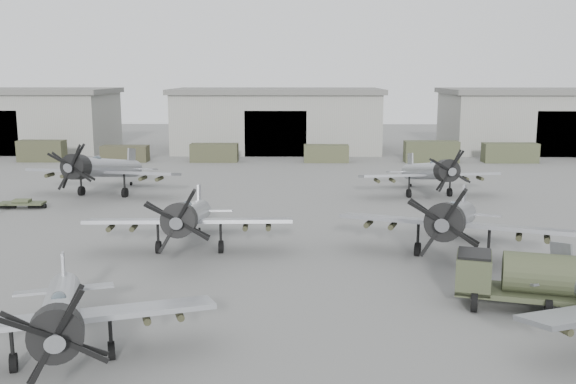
% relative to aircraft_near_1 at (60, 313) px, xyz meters
% --- Properties ---
extents(ground, '(220.00, 220.00, 0.00)m').
position_rel_aircraft_near_1_xyz_m(ground, '(5.81, 6.38, -2.10)').
color(ground, slate).
rests_on(ground, ground).
extents(hangar_left, '(29.00, 14.80, 8.70)m').
position_rel_aircraft_near_1_xyz_m(hangar_left, '(-32.19, 68.34, 2.27)').
color(hangar_left, gray).
rests_on(hangar_left, ground).
extents(hangar_center, '(29.00, 14.80, 8.70)m').
position_rel_aircraft_near_1_xyz_m(hangar_center, '(5.81, 68.34, 2.27)').
color(hangar_center, gray).
rests_on(hangar_center, ground).
extents(hangar_right, '(29.00, 14.80, 8.70)m').
position_rel_aircraft_near_1_xyz_m(hangar_right, '(43.81, 68.34, 2.27)').
color(hangar_right, gray).
rests_on(hangar_right, ground).
extents(support_truck_1, '(5.62, 2.20, 2.62)m').
position_rel_aircraft_near_1_xyz_m(support_truck_1, '(-23.08, 56.38, -0.79)').
color(support_truck_1, '#3D3F29').
rests_on(support_truck_1, ground).
extents(support_truck_2, '(5.70, 2.20, 2.00)m').
position_rel_aircraft_near_1_xyz_m(support_truck_2, '(-12.71, 56.38, -1.10)').
color(support_truck_2, '#3D3B27').
rests_on(support_truck_2, ground).
extents(support_truck_3, '(5.83, 2.20, 2.25)m').
position_rel_aircraft_near_1_xyz_m(support_truck_3, '(-1.60, 56.38, -0.98)').
color(support_truck_3, '#3F412A').
rests_on(support_truck_3, ground).
extents(support_truck_4, '(5.49, 2.20, 2.12)m').
position_rel_aircraft_near_1_xyz_m(support_truck_4, '(12.24, 56.38, -1.04)').
color(support_truck_4, '#474A30').
rests_on(support_truck_4, ground).
extents(support_truck_5, '(6.57, 2.20, 2.62)m').
position_rel_aircraft_near_1_xyz_m(support_truck_5, '(25.17, 56.38, -0.79)').
color(support_truck_5, '#41452D').
rests_on(support_truck_5, ground).
extents(support_truck_6, '(6.56, 2.20, 2.37)m').
position_rel_aircraft_near_1_xyz_m(support_truck_6, '(34.82, 56.38, -0.91)').
color(support_truck_6, '#43482F').
rests_on(support_truck_6, ground).
extents(aircraft_near_1, '(11.50, 10.36, 4.62)m').
position_rel_aircraft_near_1_xyz_m(aircraft_near_1, '(0.00, 0.00, 0.00)').
color(aircraft_near_1, '#9EA1A6').
rests_on(aircraft_near_1, ground).
extents(aircraft_mid_1, '(12.60, 11.34, 5.05)m').
position_rel_aircraft_near_1_xyz_m(aircraft_mid_1, '(2.17, 15.33, 0.20)').
color(aircraft_mid_1, '#A1A4A9').
rests_on(aircraft_mid_1, ground).
extents(aircraft_mid_2, '(13.39, 12.08, 5.39)m').
position_rel_aircraft_near_1_xyz_m(aircraft_mid_2, '(17.84, 14.27, 0.35)').
color(aircraft_mid_2, gray).
rests_on(aircraft_mid_2, ground).
extents(aircraft_far_0, '(14.02, 12.62, 5.56)m').
position_rel_aircraft_near_1_xyz_m(aircraft_far_0, '(-8.66, 33.49, 0.43)').
color(aircraft_far_0, '#929399').
rests_on(aircraft_far_0, ground).
extents(aircraft_far_1, '(12.58, 11.32, 4.99)m').
position_rel_aircraft_near_1_xyz_m(aircraft_far_1, '(20.46, 33.67, 0.17)').
color(aircraft_far_1, '#9EA1A7').
rests_on(aircraft_far_1, ground).
extents(fuel_tanker, '(7.32, 4.08, 2.68)m').
position_rel_aircraft_near_1_xyz_m(fuel_tanker, '(19.57, 6.27, -0.56)').
color(fuel_tanker, '#3D442C').
rests_on(fuel_tanker, ground).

